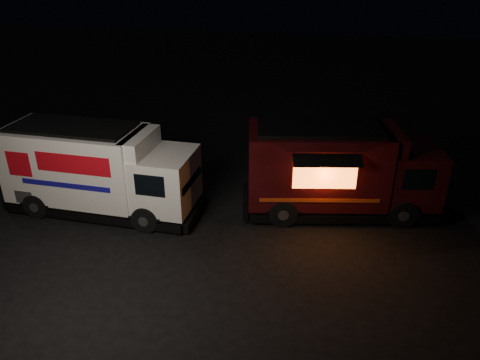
% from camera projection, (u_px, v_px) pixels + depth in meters
% --- Properties ---
extents(ground, '(80.00, 80.00, 0.00)m').
position_uv_depth(ground, '(209.00, 246.00, 13.84)').
color(ground, black).
rests_on(ground, ground).
extents(white_truck, '(6.53, 2.45, 2.92)m').
position_uv_depth(white_truck, '(102.00, 170.00, 15.16)').
color(white_truck, white).
rests_on(white_truck, ground).
extents(red_truck, '(6.70, 3.43, 2.97)m').
position_uv_depth(red_truck, '(342.00, 170.00, 15.14)').
color(red_truck, '#380A0F').
rests_on(red_truck, ground).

